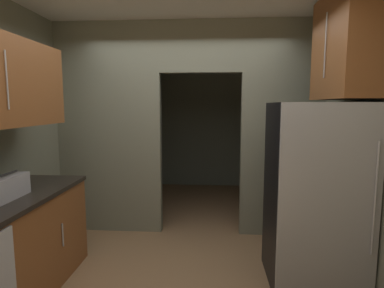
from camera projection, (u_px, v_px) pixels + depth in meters
The scene contains 5 objects.
kitchen_partition at pixel (184, 122), 4.02m from camera, with size 3.42×0.12×2.73m.
adjoining_room_shell at pixel (196, 122), 5.78m from camera, with size 3.42×2.56×2.73m.
refrigerator at pixel (314, 195), 2.91m from camera, with size 0.82×0.78×1.71m.
upper_cabinet_fridgeside at pixel (346, 45), 2.83m from camera, with size 0.36×0.90×0.97m.
boombox at pixel (6, 188), 2.54m from camera, with size 0.16×0.43×0.21m.
Camera 1 is at (0.34, -2.63, 1.69)m, focal length 29.17 mm.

